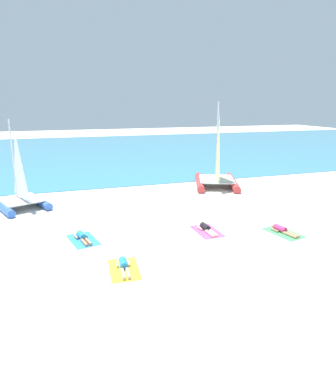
{
  "coord_description": "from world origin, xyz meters",
  "views": [
    {
      "loc": [
        -5.73,
        -12.16,
        6.09
      ],
      "look_at": [
        0.0,
        5.46,
        1.2
      ],
      "focal_mm": 31.69,
      "sensor_mm": 36.0,
      "label": 1
    }
  ],
  "objects_px": {
    "sailboat_blue": "(20,195)",
    "sunbather_leftmost": "(83,237)",
    "sailboat_red": "(217,174)",
    "towel_center_right": "(207,231)",
    "towel_leftmost": "(83,240)",
    "towel_rightmost": "(283,233)",
    "sunbather_rightmost": "(282,230)",
    "towel_center_left": "(124,269)",
    "sunbather_center_left": "(124,266)",
    "sunbather_center_right": "(206,228)"
  },
  "relations": [
    {
      "from": "sailboat_blue",
      "to": "sunbather_leftmost",
      "type": "xyz_separation_m",
      "value": [
        3.15,
        -6.32,
        -0.64
      ]
    },
    {
      "from": "sailboat_blue",
      "to": "towel_leftmost",
      "type": "xyz_separation_m",
      "value": [
        3.17,
        -6.38,
        -0.77
      ]
    },
    {
      "from": "towel_leftmost",
      "to": "towel_center_left",
      "type": "bearing_deg",
      "value": -69.77
    },
    {
      "from": "sailboat_blue",
      "to": "towel_center_right",
      "type": "distance_m",
      "value": 11.54
    },
    {
      "from": "towel_leftmost",
      "to": "sunbather_center_right",
      "type": "xyz_separation_m",
      "value": [
        5.85,
        -0.69,
        0.13
      ]
    },
    {
      "from": "towel_center_right",
      "to": "sunbather_center_left",
      "type": "bearing_deg",
      "value": -150.88
    },
    {
      "from": "sunbather_center_right",
      "to": "towel_rightmost",
      "type": "height_order",
      "value": "sunbather_center_right"
    },
    {
      "from": "sunbather_center_left",
      "to": "towel_rightmost",
      "type": "height_order",
      "value": "sunbather_center_left"
    },
    {
      "from": "sunbather_center_right",
      "to": "sailboat_blue",
      "type": "bearing_deg",
      "value": 139.9
    },
    {
      "from": "sunbather_center_left",
      "to": "sunbather_rightmost",
      "type": "height_order",
      "value": "same"
    },
    {
      "from": "towel_center_left",
      "to": "sunbather_rightmost",
      "type": "height_order",
      "value": "sunbather_rightmost"
    },
    {
      "from": "towel_leftmost",
      "to": "towel_center_right",
      "type": "xyz_separation_m",
      "value": [
        5.86,
        -0.76,
        0.0
      ]
    },
    {
      "from": "sunbather_leftmost",
      "to": "sunbather_center_right",
      "type": "relative_size",
      "value": 1.0
    },
    {
      "from": "sailboat_red",
      "to": "sunbather_leftmost",
      "type": "height_order",
      "value": "sailboat_red"
    },
    {
      "from": "towel_leftmost",
      "to": "sunbather_center_right",
      "type": "relative_size",
      "value": 1.22
    },
    {
      "from": "sailboat_red",
      "to": "towel_center_right",
      "type": "height_order",
      "value": "sailboat_red"
    },
    {
      "from": "sailboat_red",
      "to": "sunbather_leftmost",
      "type": "relative_size",
      "value": 3.98
    },
    {
      "from": "sailboat_red",
      "to": "sunbather_center_left",
      "type": "xyz_separation_m",
      "value": [
        -9.1,
        -10.82,
        -0.79
      ]
    },
    {
      "from": "sunbather_leftmost",
      "to": "towel_center_right",
      "type": "bearing_deg",
      "value": -21.39
    },
    {
      "from": "towel_leftmost",
      "to": "towel_center_left",
      "type": "distance_m",
      "value": 3.61
    },
    {
      "from": "sunbather_leftmost",
      "to": "towel_rightmost",
      "type": "height_order",
      "value": "sunbather_leftmost"
    },
    {
      "from": "towel_center_left",
      "to": "sunbather_center_right",
      "type": "height_order",
      "value": "sunbather_center_right"
    },
    {
      "from": "sunbather_center_left",
      "to": "sunbather_center_right",
      "type": "distance_m",
      "value": 5.3
    },
    {
      "from": "sailboat_blue",
      "to": "towel_rightmost",
      "type": "distance_m",
      "value": 15.08
    },
    {
      "from": "towel_center_left",
      "to": "sunbather_rightmost",
      "type": "bearing_deg",
      "value": 9.59
    },
    {
      "from": "sailboat_red",
      "to": "sunbather_leftmost",
      "type": "bearing_deg",
      "value": -123.5
    },
    {
      "from": "towel_leftmost",
      "to": "sunbather_leftmost",
      "type": "distance_m",
      "value": 0.14
    },
    {
      "from": "towel_leftmost",
      "to": "towel_rightmost",
      "type": "xyz_separation_m",
      "value": [
        9.28,
        -2.1,
        0.0
      ]
    },
    {
      "from": "sailboat_blue",
      "to": "sunbather_center_left",
      "type": "bearing_deg",
      "value": -87.3
    },
    {
      "from": "sailboat_blue",
      "to": "towel_leftmost",
      "type": "relative_size",
      "value": 2.72
    },
    {
      "from": "towel_leftmost",
      "to": "sunbather_center_left",
      "type": "height_order",
      "value": "sunbather_center_left"
    },
    {
      "from": "towel_center_right",
      "to": "towel_rightmost",
      "type": "height_order",
      "value": "same"
    },
    {
      "from": "sunbather_center_left",
      "to": "sunbather_center_right",
      "type": "bearing_deg",
      "value": 33.92
    },
    {
      "from": "sailboat_blue",
      "to": "towel_center_right",
      "type": "height_order",
      "value": "sailboat_blue"
    },
    {
      "from": "towel_rightmost",
      "to": "towel_leftmost",
      "type": "bearing_deg",
      "value": 167.25
    },
    {
      "from": "towel_leftmost",
      "to": "towel_rightmost",
      "type": "distance_m",
      "value": 9.52
    },
    {
      "from": "sailboat_blue",
      "to": "sunbather_leftmost",
      "type": "height_order",
      "value": "sailboat_blue"
    },
    {
      "from": "towel_rightmost",
      "to": "sunbather_center_right",
      "type": "bearing_deg",
      "value": 157.67
    },
    {
      "from": "towel_leftmost",
      "to": "sunbather_leftmost",
      "type": "xyz_separation_m",
      "value": [
        -0.02,
        0.06,
        0.13
      ]
    },
    {
      "from": "towel_center_left",
      "to": "towel_center_right",
      "type": "bearing_deg",
      "value": 29.72
    },
    {
      "from": "sunbather_center_right",
      "to": "towel_center_right",
      "type": "bearing_deg",
      "value": -90.0
    },
    {
      "from": "towel_leftmost",
      "to": "sunbather_center_right",
      "type": "distance_m",
      "value": 5.9
    },
    {
      "from": "sunbather_center_right",
      "to": "sunbather_center_left",
      "type": "bearing_deg",
      "value": -152.23
    },
    {
      "from": "towel_center_left",
      "to": "sunbather_center_right",
      "type": "distance_m",
      "value": 5.34
    },
    {
      "from": "sailboat_blue",
      "to": "towel_center_left",
      "type": "height_order",
      "value": "sailboat_blue"
    },
    {
      "from": "sailboat_blue",
      "to": "sunbather_rightmost",
      "type": "bearing_deg",
      "value": -55.89
    },
    {
      "from": "sailboat_blue",
      "to": "sailboat_red",
      "type": "distance_m",
      "value": 13.57
    },
    {
      "from": "sailboat_red",
      "to": "towel_rightmost",
      "type": "relative_size",
      "value": 3.26
    },
    {
      "from": "sunbather_center_right",
      "to": "towel_rightmost",
      "type": "relative_size",
      "value": 0.82
    },
    {
      "from": "sunbather_leftmost",
      "to": "sunbather_center_right",
      "type": "xyz_separation_m",
      "value": [
        5.87,
        -0.76,
        0.0
      ]
    }
  ]
}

